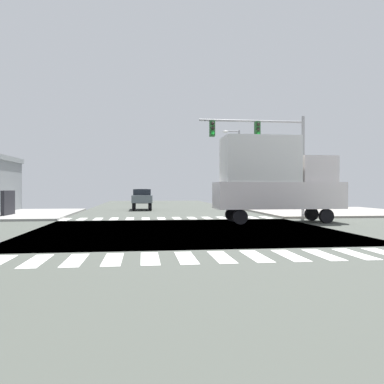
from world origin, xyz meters
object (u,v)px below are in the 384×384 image
object	(u,v)px
traffic_signal_mast	(264,142)
box_truck_crossing_1	(274,177)
street_lamp	(237,161)
sedan_nearside_1	(142,198)
sedan_farside_2	(142,195)

from	to	relation	value
traffic_signal_mast	box_truck_crossing_1	distance (m)	4.18
traffic_signal_mast	street_lamp	world-z (taller)	street_lamp
traffic_signal_mast	sedan_nearside_1	bearing A→B (deg)	125.65
sedan_nearside_1	box_truck_crossing_1	size ratio (longest dim) A/B	0.60
street_lamp	box_truck_crossing_1	distance (m)	16.88
street_lamp	sedan_farside_2	size ratio (longest dim) A/B	1.80
street_lamp	sedan_farside_2	distance (m)	18.66
street_lamp	sedan_farside_2	xyz separation A→B (m)	(-9.36, 15.75, -3.53)
sedan_nearside_1	box_truck_crossing_1	distance (m)	16.36
sedan_nearside_1	box_truck_crossing_1	bearing A→B (deg)	117.40
sedan_farside_2	box_truck_crossing_1	world-z (taller)	box_truck_crossing_1
traffic_signal_mast	box_truck_crossing_1	xyz separation A→B (m)	(-0.46, -3.37, -2.44)
traffic_signal_mast	street_lamp	distance (m)	13.36
traffic_signal_mast	street_lamp	size ratio (longest dim) A/B	0.92
sedan_nearside_1	sedan_farside_2	xyz separation A→B (m)	(0.00, 17.93, 0.00)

